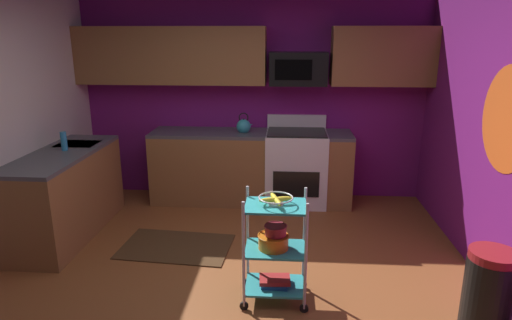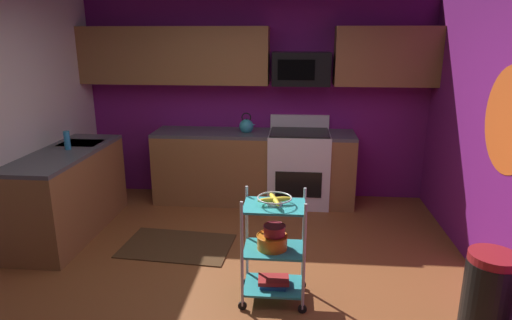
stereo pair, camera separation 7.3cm
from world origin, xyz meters
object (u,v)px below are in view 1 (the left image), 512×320
at_px(book_stack, 275,281).
at_px(mixing_bowl_small, 276,230).
at_px(kettle, 244,126).
at_px(microwave, 298,69).
at_px(dish_soap_bottle, 64,141).
at_px(mixing_bowl_large, 273,241).
at_px(oven_range, 296,167).
at_px(fruit_bowl, 276,199).
at_px(trash_can, 488,294).
at_px(rolling_cart, 275,249).

bearing_deg(book_stack, mixing_bowl_small, 65.97).
xyz_separation_m(book_stack, kettle, (-0.47, 2.22, 0.84)).
relative_size(microwave, kettle, 2.65).
distance_m(kettle, dish_soap_bottle, 2.09).
bearing_deg(mixing_bowl_large, book_stack, 0.00).
relative_size(microwave, mixing_bowl_small, 3.85).
bearing_deg(kettle, mixing_bowl_small, -78.00).
bearing_deg(dish_soap_bottle, oven_range, 23.08).
bearing_deg(mixing_bowl_small, book_stack, -114.03).
xyz_separation_m(fruit_bowl, kettle, (-0.47, 2.22, 0.12)).
distance_m(fruit_bowl, mixing_bowl_small, 0.26).
xyz_separation_m(microwave, mixing_bowl_large, (-0.21, -2.33, -1.18)).
bearing_deg(kettle, mixing_bowl_large, -78.45).
relative_size(microwave, dish_soap_bottle, 3.50).
xyz_separation_m(fruit_bowl, trash_can, (1.52, -0.34, -0.55)).
distance_m(mixing_bowl_large, book_stack, 0.36).
bearing_deg(mixing_bowl_large, oven_range, 84.54).
height_order(oven_range, kettle, kettle).
height_order(fruit_bowl, kettle, kettle).
bearing_deg(mixing_bowl_small, dish_soap_bottle, 152.82).
xyz_separation_m(rolling_cart, mixing_bowl_large, (-0.02, 0.00, 0.07)).
xyz_separation_m(rolling_cart, dish_soap_bottle, (-2.27, 1.17, 0.57)).
distance_m(book_stack, trash_can, 1.57).
bearing_deg(microwave, book_stack, -94.83).
bearing_deg(oven_range, mixing_bowl_large, -95.46).
distance_m(microwave, rolling_cart, 2.65).
height_order(microwave, mixing_bowl_large, microwave).
distance_m(mixing_bowl_large, trash_can, 1.59).
relative_size(mixing_bowl_large, dish_soap_bottle, 1.26).
relative_size(rolling_cart, dish_soap_bottle, 4.57).
distance_m(microwave, dish_soap_bottle, 2.81).
height_order(fruit_bowl, mixing_bowl_small, fruit_bowl).
bearing_deg(kettle, oven_range, 0.33).
xyz_separation_m(mixing_bowl_small, kettle, (-0.47, 2.22, 0.38)).
distance_m(oven_range, microwave, 1.23).
bearing_deg(mixing_bowl_large, trash_can, -12.42).
bearing_deg(rolling_cart, mixing_bowl_large, 180.00).
distance_m(microwave, fruit_bowl, 2.48).
relative_size(mixing_bowl_large, trash_can, 0.38).
bearing_deg(fruit_bowl, oven_range, 84.93).
xyz_separation_m(microwave, trash_can, (1.33, -2.67, -1.37)).
height_order(microwave, trash_can, microwave).
height_order(oven_range, fruit_bowl, oven_range).
distance_m(rolling_cart, dish_soap_bottle, 2.62).
bearing_deg(fruit_bowl, microwave, 85.17).
xyz_separation_m(oven_range, trash_can, (1.33, -2.56, -0.15)).
bearing_deg(mixing_bowl_small, trash_can, -12.71).
height_order(oven_range, rolling_cart, oven_range).
xyz_separation_m(book_stack, trash_can, (1.52, -0.34, 0.17)).
height_order(rolling_cart, book_stack, rolling_cart).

